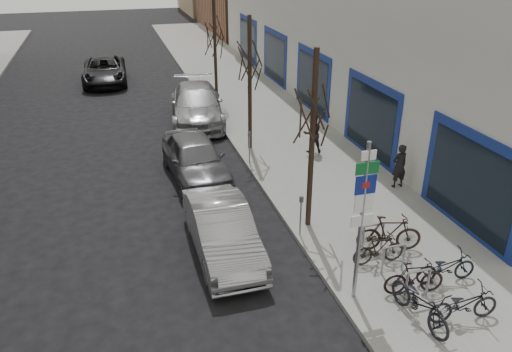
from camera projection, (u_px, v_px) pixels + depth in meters
ground at (260, 320)px, 11.66m from camera, size 120.00×120.00×0.00m
sidewalk_east at (293, 144)px, 21.44m from camera, size 5.00×70.00×0.15m
commercial_building at (469, 0)px, 27.72m from camera, size 20.00×32.00×10.00m
highway_sign_pole at (362, 214)px, 11.21m from camera, size 0.55×0.10×4.20m
bike_rack at (394, 256)px, 12.86m from camera, size 0.66×2.26×0.83m
tree_near at (314, 99)px, 13.59m from camera, size 1.80×1.80×5.50m
tree_mid at (250, 52)px, 19.23m from camera, size 1.80×1.80×5.50m
tree_far at (214, 27)px, 24.86m from camera, size 1.80×1.80×5.50m
meter_front at (301, 212)px, 14.41m from camera, size 0.10×0.08×1.27m
meter_mid at (249, 144)px, 19.18m from camera, size 0.10×0.08×1.27m
meter_back at (218, 104)px, 23.95m from camera, size 0.10×0.08×1.27m
bike_near_left at (421, 300)px, 11.18m from camera, size 0.82×1.95×1.16m
bike_near_right at (414, 277)px, 12.11m from camera, size 1.59×0.69×0.93m
bike_mid_curb at (446, 265)px, 12.54m from camera, size 1.64×0.60×0.99m
bike_mid_inner at (379, 249)px, 13.25m from camera, size 1.51×0.51×0.90m
bike_far_curb at (464, 301)px, 11.23m from camera, size 1.73×0.66×1.03m
bike_far_inner at (389, 233)px, 13.78m from camera, size 1.91×1.01×1.11m
parked_car_front at (222, 231)px, 13.84m from camera, size 1.57×4.46×1.47m
parked_car_mid at (195, 158)px, 18.24m from camera, size 2.21×4.85×1.61m
parked_car_back at (197, 104)px, 24.01m from camera, size 3.16×6.19×1.72m
lane_car at (104, 70)px, 30.67m from camera, size 2.70×5.59×1.53m
pedestrian_near at (399, 166)px, 17.28m from camera, size 0.61×0.44×1.59m
pedestrian_far at (312, 133)px, 20.16m from camera, size 0.64×0.48×1.62m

